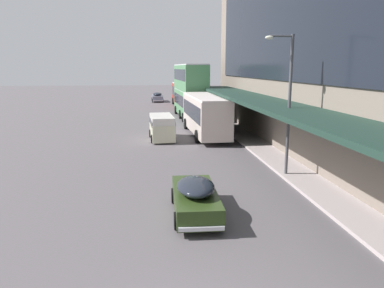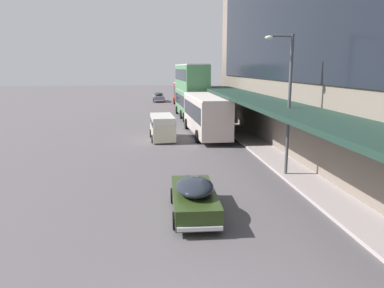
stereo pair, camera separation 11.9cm
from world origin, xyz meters
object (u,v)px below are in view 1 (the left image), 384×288
(sedan_far_back, at_px, (178,97))
(street_lamp, at_px, (287,95))
(transit_bus_kerbside_rear, at_px, (205,113))
(sedan_trailing_mid, at_px, (195,197))
(sedan_second_near, at_px, (157,97))
(transit_bus_kerbside_front, at_px, (190,89))
(transit_bus_kerbside_far, at_px, (183,93))
(vw_van, at_px, (162,126))

(sedan_far_back, xyz_separation_m, street_lamp, (1.92, -46.32, 3.53))
(street_lamp, bearing_deg, transit_bus_kerbside_rear, 100.14)
(transit_bus_kerbside_rear, xyz_separation_m, sedan_trailing_mid, (-3.03, -17.61, -1.20))
(street_lamp, bearing_deg, sedan_trailing_mid, -138.22)
(sedan_second_near, relative_size, sedan_trailing_mid, 1.09)
(transit_bus_kerbside_front, distance_m, sedan_trailing_mid, 29.56)
(transit_bus_kerbside_front, relative_size, transit_bus_kerbside_rear, 1.08)
(transit_bus_kerbside_far, relative_size, sedan_far_back, 2.11)
(sedan_far_back, bearing_deg, transit_bus_kerbside_far, -89.51)
(sedan_trailing_mid, relative_size, street_lamp, 0.64)
(transit_bus_kerbside_rear, relative_size, sedan_far_back, 2.25)
(transit_bus_kerbside_far, bearing_deg, sedan_second_near, 114.14)
(transit_bus_kerbside_rear, bearing_deg, vw_van, -158.27)
(vw_van, bearing_deg, sedan_trailing_mid, -87.41)
(transit_bus_kerbside_far, bearing_deg, transit_bus_kerbside_rear, -91.03)
(transit_bus_kerbside_far, bearing_deg, street_lamp, -87.19)
(transit_bus_kerbside_rear, height_order, vw_van, transit_bus_kerbside_rear)
(transit_bus_kerbside_rear, bearing_deg, transit_bus_kerbside_far, 88.97)
(sedan_far_back, xyz_separation_m, vw_van, (-4.13, -34.97, 0.30))
(sedan_second_near, bearing_deg, sedan_trailing_mid, -89.76)
(transit_bus_kerbside_front, distance_m, transit_bus_kerbside_far, 13.27)
(sedan_far_back, bearing_deg, transit_bus_kerbside_front, -90.99)
(transit_bus_kerbside_front, bearing_deg, sedan_trailing_mid, -95.91)
(transit_bus_kerbside_front, distance_m, transit_bus_kerbside_rear, 11.76)
(sedan_second_near, bearing_deg, street_lamp, -83.13)
(transit_bus_kerbside_rear, height_order, transit_bus_kerbside_far, transit_bus_kerbside_far)
(transit_bus_kerbside_front, xyz_separation_m, sedan_second_near, (-3.24, 21.44, -2.50))
(vw_van, bearing_deg, transit_bus_kerbside_far, 80.94)
(transit_bus_kerbside_far, relative_size, sedan_second_near, 1.94)
(transit_bus_kerbside_rear, height_order, street_lamp, street_lamp)
(sedan_trailing_mid, xyz_separation_m, vw_van, (-0.73, 16.11, 0.35))
(street_lamp, bearing_deg, vw_van, 118.08)
(transit_bus_kerbside_far, height_order, sedan_second_near, transit_bus_kerbside_far)
(transit_bus_kerbside_front, relative_size, transit_bus_kerbside_far, 1.15)
(sedan_trailing_mid, height_order, street_lamp, street_lamp)
(sedan_trailing_mid, bearing_deg, street_lamp, 41.78)
(transit_bus_kerbside_front, relative_size, vw_van, 2.43)
(sedan_far_back, distance_m, vw_van, 35.21)
(transit_bus_kerbside_far, distance_m, vw_van, 26.73)
(sedan_second_near, height_order, street_lamp, street_lamp)
(transit_bus_kerbside_front, height_order, transit_bus_kerbside_rear, transit_bus_kerbside_front)
(sedan_second_near, bearing_deg, vw_van, -90.85)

